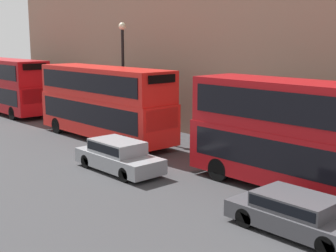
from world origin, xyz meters
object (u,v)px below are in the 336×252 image
object	(u,v)px
bus_leading	(323,137)
bus_third_in_queue	(5,83)
car_dark_sedan	(297,213)
car_hatchback	(118,155)
bus_second_in_queue	(104,100)

from	to	relation	value
bus_leading	bus_third_in_queue	world-z (taller)	bus_leading
car_dark_sedan	car_hatchback	size ratio (longest dim) A/B	0.97
bus_third_in_queue	car_hatchback	size ratio (longest dim) A/B	2.32
bus_leading	car_hatchback	xyz separation A→B (m)	(-3.40, 8.15, -1.66)
bus_leading	bus_third_in_queue	xyz separation A→B (m)	(0.00, 28.06, -0.03)
bus_third_in_queue	bus_leading	bearing A→B (deg)	-90.00
bus_second_in_queue	bus_third_in_queue	size ratio (longest dim) A/B	0.97
bus_third_in_queue	car_hatchback	world-z (taller)	bus_third_in_queue
bus_leading	bus_second_in_queue	distance (m)	14.13
bus_second_in_queue	car_hatchback	bearing A→B (deg)	-119.60
car_hatchback	bus_third_in_queue	bearing A→B (deg)	80.31
car_dark_sedan	bus_third_in_queue	bearing A→B (deg)	83.37
bus_leading	bus_second_in_queue	xyz separation A→B (m)	(-0.00, 14.13, -0.03)
car_dark_sedan	car_hatchback	distance (m)	9.33
bus_second_in_queue	car_dark_sedan	size ratio (longest dim) A/B	2.34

